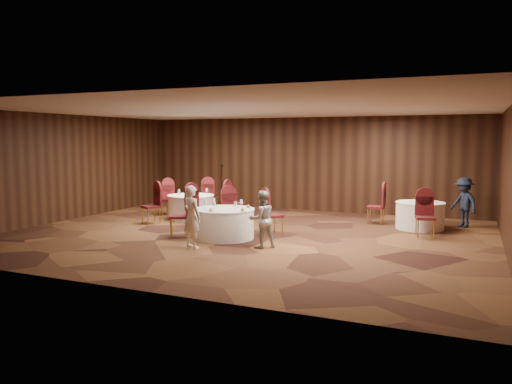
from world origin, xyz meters
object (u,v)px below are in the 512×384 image
at_px(table_left, 191,207).
at_px(table_main, 224,223).
at_px(mic_stand, 222,196).
at_px(man_c, 464,202).
at_px(woman_a, 192,217).
at_px(table_right, 420,215).
at_px(woman_b, 262,219).

bearing_deg(table_left, table_main, -44.61).
height_order(table_left, mic_stand, mic_stand).
height_order(table_main, table_left, same).
bearing_deg(man_c, mic_stand, -138.16).
bearing_deg(mic_stand, table_left, -86.38).
distance_m(mic_stand, woman_a, 6.34).
distance_m(table_left, man_c, 7.94).
distance_m(table_left, mic_stand, 2.31).
height_order(table_right, woman_a, woman_a).
bearing_deg(mic_stand, table_main, -61.72).
bearing_deg(table_main, woman_a, -96.63).
xyz_separation_m(woman_a, man_c, (5.55, 5.36, -0.01)).
bearing_deg(woman_a, mic_stand, -47.39).
relative_size(table_main, man_c, 1.08).
distance_m(table_main, table_left, 3.28).
xyz_separation_m(table_left, woman_a, (2.18, -3.58, 0.33)).
distance_m(table_left, table_right, 6.73).
bearing_deg(table_right, mic_stand, 169.22).
xyz_separation_m(table_right, man_c, (1.08, 0.77, 0.32)).
bearing_deg(table_main, table_left, 135.39).
xyz_separation_m(table_main, table_right, (4.32, 3.31, 0.00)).
xyz_separation_m(table_left, man_c, (7.74, 1.78, 0.32)).
distance_m(woman_b, man_c, 6.26).
height_order(table_left, woman_b, woman_b).
xyz_separation_m(table_main, woman_b, (1.29, -0.64, 0.28)).
xyz_separation_m(mic_stand, woman_b, (3.77, -5.24, 0.20)).
bearing_deg(table_right, table_main, -142.51).
bearing_deg(woman_a, man_c, -114.96).
bearing_deg(woman_b, table_main, -72.10).
bearing_deg(woman_b, table_left, -84.89).
xyz_separation_m(woman_a, woman_b, (1.44, 0.65, -0.06)).
bearing_deg(mic_stand, woman_b, -54.30).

